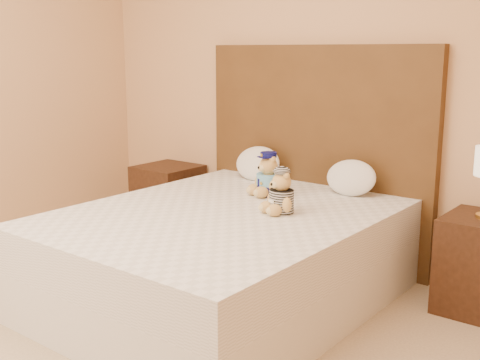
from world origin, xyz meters
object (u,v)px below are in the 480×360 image
object	(u,v)px
bed	(224,257)
pillow_right	(351,176)
teddy_police	(268,174)
nightstand_left	(168,199)
teddy_prisoner	(282,192)
pillow_left	(258,162)

from	to	relation	value
bed	pillow_right	distance (m)	0.99
bed	teddy_police	distance (m)	0.64
nightstand_left	teddy_prisoner	xyz separation A→B (m)	(1.53, -0.62, 0.40)
nightstand_left	pillow_right	world-z (taller)	pillow_right
teddy_prisoner	pillow_right	world-z (taller)	teddy_prisoner
nightstand_left	teddy_police	distance (m)	1.33
nightstand_left	teddy_prisoner	world-z (taller)	teddy_prisoner
bed	pillow_left	size ratio (longest dim) A/B	5.45
teddy_police	teddy_prisoner	size ratio (longest dim) A/B	1.11
teddy_police	teddy_prisoner	xyz separation A→B (m)	(0.31, -0.30, -0.01)
nightstand_left	pillow_right	xyz separation A→B (m)	(1.63, 0.03, 0.40)
bed	pillow_right	world-z (taller)	pillow_right
pillow_right	teddy_police	bearing A→B (deg)	-139.72
nightstand_left	pillow_left	distance (m)	0.97
nightstand_left	teddy_prisoner	distance (m)	1.70
bed	nightstand_left	size ratio (longest dim) A/B	3.64
teddy_police	pillow_left	xyz separation A→B (m)	(-0.34, 0.35, -0.01)
bed	teddy_prisoner	xyz separation A→B (m)	(0.28, 0.18, 0.40)
nightstand_left	pillow_left	world-z (taller)	pillow_left
teddy_police	pillow_right	world-z (taller)	teddy_police
teddy_prisoner	pillow_left	xyz separation A→B (m)	(-0.65, 0.65, 0.00)
bed	pillow_left	distance (m)	0.99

